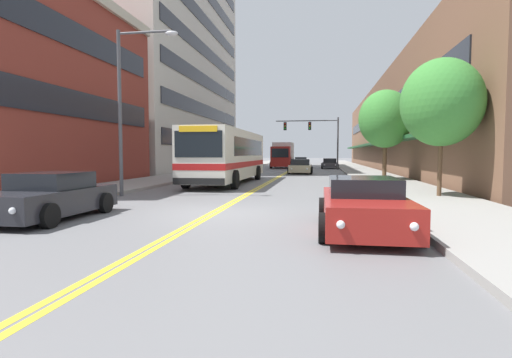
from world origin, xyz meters
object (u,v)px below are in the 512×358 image
(street_tree_right_near, at_px, (442,103))
(car_navy_moving_second, at_px, (301,163))
(car_silver_parked_left_mid, at_px, (247,165))
(street_tree_right_mid, at_px, (385,119))
(car_beige_moving_lead, at_px, (301,167))
(traffic_signal_mast, at_px, (315,132))
(city_bus, at_px, (229,154))
(street_lamp_left_near, at_px, (129,96))
(car_black_parked_left_far, at_px, (236,168))
(box_truck, at_px, (283,155))
(car_charcoal_parked_left_near, at_px, (49,197))
(car_dark_grey_parked_right_mid, at_px, (330,164))
(car_red_parked_right_foreground, at_px, (363,206))

(street_tree_right_near, bearing_deg, car_navy_moving_second, 101.07)
(car_silver_parked_left_mid, distance_m, street_tree_right_mid, 18.55)
(car_beige_moving_lead, height_order, traffic_signal_mast, traffic_signal_mast)
(city_bus, xyz_separation_m, street_lamp_left_near, (-2.44, -8.30, 2.52))
(traffic_signal_mast, bearing_deg, street_tree_right_mid, -75.71)
(car_black_parked_left_far, relative_size, box_truck, 0.66)
(city_bus, distance_m, street_tree_right_mid, 10.61)
(traffic_signal_mast, xyz_separation_m, street_tree_right_mid, (4.82, -18.94, -0.17))
(car_charcoal_parked_left_near, bearing_deg, street_tree_right_mid, 55.80)
(car_beige_moving_lead, height_order, street_tree_right_mid, street_tree_right_mid)
(city_bus, xyz_separation_m, car_navy_moving_second, (3.08, 29.89, -1.19))
(car_dark_grey_parked_right_mid, xyz_separation_m, box_truck, (-5.96, 1.13, 1.09))
(car_charcoal_parked_left_near, xyz_separation_m, street_tree_right_near, (12.31, 6.73, 3.25))
(car_charcoal_parked_left_near, height_order, street_lamp_left_near, street_lamp_left_near)
(car_charcoal_parked_left_near, xyz_separation_m, car_silver_parked_left_mid, (-0.09, 31.17, 0.04))
(car_dark_grey_parked_right_mid, height_order, street_tree_right_mid, street_tree_right_mid)
(car_red_parked_right_foreground, distance_m, street_tree_right_mid, 18.43)
(car_dark_grey_parked_right_mid, distance_m, street_tree_right_near, 33.83)
(car_red_parked_right_foreground, bearing_deg, street_lamp_left_near, 144.79)
(city_bus, bearing_deg, car_red_parked_right_foreground, -65.52)
(street_lamp_left_near, bearing_deg, car_dark_grey_parked_right_mid, 74.84)
(car_red_parked_right_foreground, distance_m, street_lamp_left_near, 11.81)
(car_black_parked_left_far, relative_size, car_dark_grey_parked_right_mid, 1.06)
(car_silver_parked_left_mid, xyz_separation_m, car_beige_moving_lead, (5.87, -4.24, -0.04))
(car_beige_moving_lead, bearing_deg, car_black_parked_left_far, -161.01)
(car_dark_grey_parked_right_mid, bearing_deg, car_charcoal_parked_left_near, -102.24)
(car_red_parked_right_foreground, xyz_separation_m, car_beige_moving_lead, (-2.84, 27.38, 0.01))
(box_truck, bearing_deg, street_lamp_left_near, -95.36)
(traffic_signal_mast, height_order, street_tree_right_mid, street_tree_right_mid)
(city_bus, height_order, car_silver_parked_left_mid, city_bus)
(city_bus, bearing_deg, car_navy_moving_second, 84.11)
(city_bus, xyz_separation_m, box_truck, (0.87, 27.04, -0.15))
(car_navy_moving_second, height_order, street_tree_right_near, street_tree_right_near)
(street_tree_right_mid, bearing_deg, street_tree_right_near, -87.24)
(car_red_parked_right_foreground, relative_size, car_beige_moving_lead, 1.03)
(car_silver_parked_left_mid, relative_size, car_red_parked_right_foreground, 0.95)
(car_silver_parked_left_mid, height_order, car_dark_grey_parked_right_mid, car_silver_parked_left_mid)
(city_bus, xyz_separation_m, car_dark_grey_parked_right_mid, (6.83, 25.90, -1.24))
(city_bus, distance_m, street_tree_right_near, 13.04)
(car_beige_moving_lead, bearing_deg, street_lamp_left_near, -106.81)
(traffic_signal_mast, relative_size, street_tree_right_near, 1.32)
(car_black_parked_left_far, height_order, street_lamp_left_near, street_lamp_left_near)
(box_truck, height_order, street_lamp_left_near, street_lamp_left_near)
(street_tree_right_mid, bearing_deg, box_truck, 110.62)
(city_bus, height_order, car_charcoal_parked_left_near, city_bus)
(city_bus, distance_m, car_dark_grey_parked_right_mid, 26.82)
(car_navy_moving_second, xyz_separation_m, box_truck, (-2.21, -2.86, 1.04))
(traffic_signal_mast, bearing_deg, car_navy_moving_second, 104.15)
(street_tree_right_near, bearing_deg, car_charcoal_parked_left_near, -151.33)
(car_navy_moving_second, distance_m, street_tree_right_mid, 27.92)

